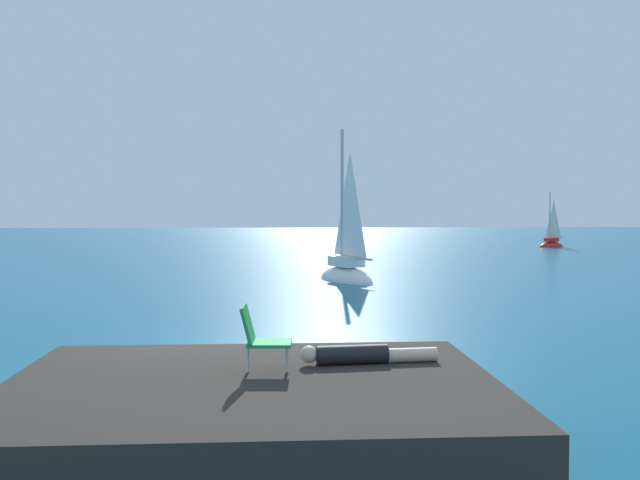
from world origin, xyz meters
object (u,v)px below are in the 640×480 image
object	(u,v)px
person_sunbather	(362,355)
sailboat_near	(346,272)
sailboat_far	(551,244)
beach_chair	(260,335)

from	to	relation	value
person_sunbather	sailboat_near	bearing A→B (deg)	79.42
sailboat_far	person_sunbather	xyz separation A→B (m)	(-17.06, -36.65, 0.53)
beach_chair	sailboat_far	bearing A→B (deg)	67.13
beach_chair	person_sunbather	bearing A→B (deg)	19.94
sailboat_far	person_sunbather	bearing A→B (deg)	37.75
sailboat_far	person_sunbather	distance (m)	40.43
sailboat_near	person_sunbather	world-z (taller)	sailboat_near
sailboat_near	sailboat_far	world-z (taller)	sailboat_near
sailboat_far	beach_chair	size ratio (longest dim) A/B	4.98
person_sunbather	beach_chair	xyz separation A→B (m)	(-1.28, -0.38, 0.33)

